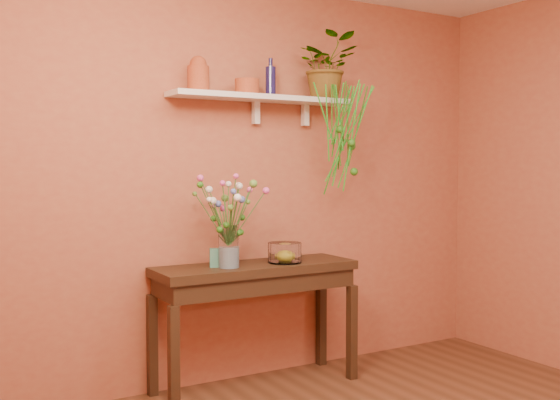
{
  "coord_description": "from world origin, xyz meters",
  "views": [
    {
      "loc": [
        -2.07,
        -2.01,
        1.47
      ],
      "look_at": [
        0.0,
        1.55,
        1.25
      ],
      "focal_mm": 41.95,
      "sensor_mm": 36.0,
      "label": 1
    }
  ],
  "objects_px": {
    "terracotta_jug": "(198,75)",
    "blue_bottle": "(271,81)",
    "sideboard": "(256,282)",
    "glass_vase": "(229,249)",
    "spider_plant": "(327,67)",
    "bouquet": "(229,203)",
    "glass_bowl": "(285,253)"
  },
  "relations": [
    {
      "from": "terracotta_jug",
      "to": "glass_vase",
      "type": "relative_size",
      "value": 0.83
    },
    {
      "from": "sideboard",
      "to": "spider_plant",
      "type": "xyz_separation_m",
      "value": [
        0.62,
        0.08,
        1.46
      ]
    },
    {
      "from": "blue_bottle",
      "to": "spider_plant",
      "type": "bearing_deg",
      "value": -2.74
    },
    {
      "from": "sideboard",
      "to": "glass_bowl",
      "type": "xyz_separation_m",
      "value": [
        0.19,
        -0.05,
        0.18
      ]
    },
    {
      "from": "blue_bottle",
      "to": "glass_bowl",
      "type": "height_order",
      "value": "blue_bottle"
    },
    {
      "from": "bouquet",
      "to": "glass_bowl",
      "type": "xyz_separation_m",
      "value": [
        0.41,
        0.01,
        -0.35
      ]
    },
    {
      "from": "terracotta_jug",
      "to": "blue_bottle",
      "type": "distance_m",
      "value": 0.52
    },
    {
      "from": "blue_bottle",
      "to": "terracotta_jug",
      "type": "bearing_deg",
      "value": 177.97
    },
    {
      "from": "blue_bottle",
      "to": "spider_plant",
      "type": "height_order",
      "value": "spider_plant"
    },
    {
      "from": "spider_plant",
      "to": "glass_vase",
      "type": "distance_m",
      "value": 1.49
    },
    {
      "from": "terracotta_jug",
      "to": "bouquet",
      "type": "relative_size",
      "value": 0.46
    },
    {
      "from": "sideboard",
      "to": "glass_vase",
      "type": "distance_m",
      "value": 0.33
    },
    {
      "from": "terracotta_jug",
      "to": "blue_bottle",
      "type": "bearing_deg",
      "value": -2.03
    },
    {
      "from": "sideboard",
      "to": "terracotta_jug",
      "type": "bearing_deg",
      "value": 160.56
    },
    {
      "from": "glass_vase",
      "to": "glass_bowl",
      "type": "bearing_deg",
      "value": 0.23
    },
    {
      "from": "terracotta_jug",
      "to": "bouquet",
      "type": "distance_m",
      "value": 0.84
    },
    {
      "from": "bouquet",
      "to": "glass_bowl",
      "type": "relative_size",
      "value": 2.23
    },
    {
      "from": "sideboard",
      "to": "bouquet",
      "type": "height_order",
      "value": "bouquet"
    },
    {
      "from": "sideboard",
      "to": "glass_vase",
      "type": "bearing_deg",
      "value": -166.46
    },
    {
      "from": "sideboard",
      "to": "blue_bottle",
      "type": "bearing_deg",
      "value": 31.08
    },
    {
      "from": "terracotta_jug",
      "to": "blue_bottle",
      "type": "relative_size",
      "value": 0.9
    },
    {
      "from": "bouquet",
      "to": "blue_bottle",
      "type": "bearing_deg",
      "value": 22.67
    },
    {
      "from": "blue_bottle",
      "to": "bouquet",
      "type": "distance_m",
      "value": 0.91
    },
    {
      "from": "spider_plant",
      "to": "bouquet",
      "type": "height_order",
      "value": "spider_plant"
    },
    {
      "from": "bouquet",
      "to": "glass_bowl",
      "type": "bearing_deg",
      "value": 1.2
    },
    {
      "from": "blue_bottle",
      "to": "spider_plant",
      "type": "distance_m",
      "value": 0.46
    },
    {
      "from": "blue_bottle",
      "to": "glass_bowl",
      "type": "xyz_separation_m",
      "value": [
        0.02,
        -0.16,
        -1.16
      ]
    },
    {
      "from": "blue_bottle",
      "to": "glass_bowl",
      "type": "distance_m",
      "value": 1.17
    },
    {
      "from": "glass_vase",
      "to": "bouquet",
      "type": "height_order",
      "value": "bouquet"
    },
    {
      "from": "bouquet",
      "to": "glass_bowl",
      "type": "distance_m",
      "value": 0.54
    },
    {
      "from": "spider_plant",
      "to": "bouquet",
      "type": "xyz_separation_m",
      "value": [
        -0.84,
        -0.14,
        -0.93
      ]
    },
    {
      "from": "blue_bottle",
      "to": "spider_plant",
      "type": "relative_size",
      "value": 0.56
    }
  ]
}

